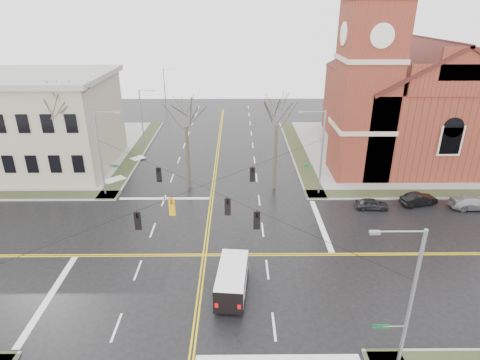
{
  "coord_description": "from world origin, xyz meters",
  "views": [
    {
      "loc": [
        2.67,
        -27.59,
        18.71
      ],
      "look_at": [
        2.96,
        6.0,
        4.07
      ],
      "focal_mm": 30.0,
      "sensor_mm": 36.0,
      "label": 1
    }
  ],
  "objects_px": {
    "signal_pole_nw": "(101,151)",
    "tree_nw_far": "(62,108)",
    "tree_nw_near": "(186,123)",
    "church": "(406,91)",
    "parked_car_a": "(372,204)",
    "signal_pole_ne": "(320,151)",
    "parked_car_c": "(473,202)",
    "tree_ne": "(277,121)",
    "parked_car_b": "(419,199)",
    "streetlight_north_a": "(142,116)",
    "signal_pole_se": "(408,301)",
    "streetlight_north_b": "(165,89)",
    "cargo_van": "(232,277)"
  },
  "relations": [
    {
      "from": "signal_pole_ne",
      "to": "tree_nw_near",
      "type": "distance_m",
      "value": 14.35
    },
    {
      "from": "tree_nw_far",
      "to": "tree_nw_near",
      "type": "height_order",
      "value": "tree_nw_far"
    },
    {
      "from": "church",
      "to": "cargo_van",
      "type": "height_order",
      "value": "church"
    },
    {
      "from": "parked_car_a",
      "to": "streetlight_north_a",
      "type": "bearing_deg",
      "value": 57.71
    },
    {
      "from": "signal_pole_ne",
      "to": "tree_nw_far",
      "type": "height_order",
      "value": "tree_nw_far"
    },
    {
      "from": "signal_pole_nw",
      "to": "tree_nw_far",
      "type": "bearing_deg",
      "value": 151.93
    },
    {
      "from": "parked_car_c",
      "to": "tree_nw_far",
      "type": "xyz_separation_m",
      "value": [
        -41.77,
        5.68,
        8.31
      ]
    },
    {
      "from": "streetlight_north_b",
      "to": "parked_car_c",
      "type": "xyz_separation_m",
      "value": [
        36.97,
        -39.98,
        -3.81
      ]
    },
    {
      "from": "streetlight_north_b",
      "to": "cargo_van",
      "type": "distance_m",
      "value": 54.12
    },
    {
      "from": "streetlight_north_b",
      "to": "parked_car_a",
      "type": "xyz_separation_m",
      "value": [
        26.79,
        -40.01,
        -3.92
      ]
    },
    {
      "from": "streetlight_north_a",
      "to": "cargo_van",
      "type": "relative_size",
      "value": 1.52
    },
    {
      "from": "tree_nw_near",
      "to": "streetlight_north_b",
      "type": "bearing_deg",
      "value": 103.0
    },
    {
      "from": "church",
      "to": "parked_car_b",
      "type": "relative_size",
      "value": 7.31
    },
    {
      "from": "church",
      "to": "tree_nw_near",
      "type": "xyz_separation_m",
      "value": [
        -27.44,
        -11.34,
        -1.0
      ]
    },
    {
      "from": "signal_pole_nw",
      "to": "tree_nw_near",
      "type": "relative_size",
      "value": 0.88
    },
    {
      "from": "signal_pole_nw",
      "to": "signal_pole_se",
      "type": "relative_size",
      "value": 1.0
    },
    {
      "from": "signal_pole_se",
      "to": "parked_car_a",
      "type": "relative_size",
      "value": 2.81
    },
    {
      "from": "streetlight_north_a",
      "to": "tree_ne",
      "type": "relative_size",
      "value": 0.75
    },
    {
      "from": "signal_pole_nw",
      "to": "tree_nw_far",
      "type": "xyz_separation_m",
      "value": [
        -4.13,
        2.2,
        4.02
      ]
    },
    {
      "from": "signal_pole_ne",
      "to": "cargo_van",
      "type": "relative_size",
      "value": 1.71
    },
    {
      "from": "church",
      "to": "cargo_van",
      "type": "bearing_deg",
      "value": -127.52
    },
    {
      "from": "parked_car_a",
      "to": "tree_nw_near",
      "type": "relative_size",
      "value": 0.31
    },
    {
      "from": "church",
      "to": "parked_car_a",
      "type": "distance_m",
      "value": 20.46
    },
    {
      "from": "church",
      "to": "signal_pole_se",
      "type": "relative_size",
      "value": 3.06
    },
    {
      "from": "signal_pole_ne",
      "to": "cargo_van",
      "type": "xyz_separation_m",
      "value": [
        -8.99,
        -15.93,
        -3.8
      ]
    },
    {
      "from": "parked_car_b",
      "to": "parked_car_c",
      "type": "xyz_separation_m",
      "value": [
        5.11,
        -0.84,
        0.04
      ]
    },
    {
      "from": "tree_nw_far",
      "to": "tree_ne",
      "type": "height_order",
      "value": "tree_nw_far"
    },
    {
      "from": "tree_nw_far",
      "to": "tree_ne",
      "type": "relative_size",
      "value": 1.16
    },
    {
      "from": "signal_pole_ne",
      "to": "streetlight_north_a",
      "type": "xyz_separation_m",
      "value": [
        -21.97,
        16.5,
        -0.48
      ]
    },
    {
      "from": "signal_pole_ne",
      "to": "streetlight_north_a",
      "type": "bearing_deg",
      "value": 143.1
    },
    {
      "from": "parked_car_a",
      "to": "tree_ne",
      "type": "xyz_separation_m",
      "value": [
        -9.33,
        4.88,
        7.22
      ]
    },
    {
      "from": "parked_car_c",
      "to": "signal_pole_se",
      "type": "bearing_deg",
      "value": 143.5
    },
    {
      "from": "parked_car_c",
      "to": "signal_pole_ne",
      "type": "bearing_deg",
      "value": 77.97
    },
    {
      "from": "signal_pole_ne",
      "to": "parked_car_c",
      "type": "bearing_deg",
      "value": -13.07
    },
    {
      "from": "parked_car_a",
      "to": "parked_car_c",
      "type": "distance_m",
      "value": 10.18
    },
    {
      "from": "parked_car_c",
      "to": "tree_ne",
      "type": "distance_m",
      "value": 21.32
    },
    {
      "from": "tree_nw_near",
      "to": "streetlight_north_a",
      "type": "bearing_deg",
      "value": 118.73
    },
    {
      "from": "streetlight_north_b",
      "to": "cargo_van",
      "type": "bearing_deg",
      "value": -76.09
    },
    {
      "from": "tree_nw_near",
      "to": "signal_pole_nw",
      "type": "bearing_deg",
      "value": -167.31
    },
    {
      "from": "signal_pole_se",
      "to": "parked_car_b",
      "type": "bearing_deg",
      "value": 64.1
    },
    {
      "from": "signal_pole_ne",
      "to": "signal_pole_nw",
      "type": "bearing_deg",
      "value": 180.0
    },
    {
      "from": "streetlight_north_a",
      "to": "tree_nw_far",
      "type": "relative_size",
      "value": 0.64
    },
    {
      "from": "streetlight_north_a",
      "to": "parked_car_c",
      "type": "xyz_separation_m",
      "value": [
        36.97,
        -19.98,
        -3.81
      ]
    },
    {
      "from": "signal_pole_nw",
      "to": "church",
      "type": "bearing_deg",
      "value": 20.21
    },
    {
      "from": "church",
      "to": "parked_car_a",
      "type": "relative_size",
      "value": 8.58
    },
    {
      "from": "signal_pole_se",
      "to": "tree_nw_far",
      "type": "height_order",
      "value": "tree_nw_far"
    },
    {
      "from": "signal_pole_nw",
      "to": "parked_car_a",
      "type": "bearing_deg",
      "value": -7.28
    },
    {
      "from": "parked_car_a",
      "to": "tree_nw_far",
      "type": "relative_size",
      "value": 0.26
    },
    {
      "from": "church",
      "to": "signal_pole_ne",
      "type": "height_order",
      "value": "church"
    },
    {
      "from": "signal_pole_ne",
      "to": "tree_nw_near",
      "type": "xyz_separation_m",
      "value": [
        -14.0,
        1.95,
        2.48
      ]
    }
  ]
}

